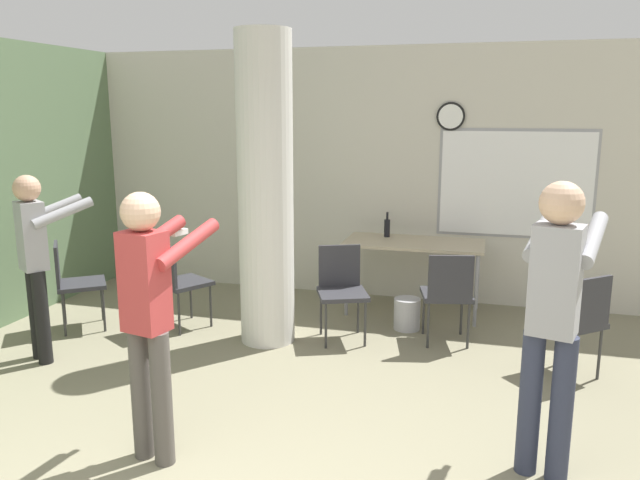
# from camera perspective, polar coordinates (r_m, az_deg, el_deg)

# --- Properties ---
(wall_back) EXTENTS (8.00, 0.15, 2.80)m
(wall_back) POSITION_cam_1_polar(r_m,az_deg,el_deg) (7.09, 6.09, 5.94)
(wall_back) COLOR beige
(wall_back) RESTS_ON ground_plane
(support_pillar) EXTENTS (0.50, 0.50, 2.80)m
(support_pillar) POSITION_cam_1_polar(r_m,az_deg,el_deg) (5.62, -5.00, 4.41)
(support_pillar) COLOR silver
(support_pillar) RESTS_ON ground_plane
(folding_table) EXTENTS (1.44, 0.70, 0.77)m
(folding_table) POSITION_cam_1_polar(r_m,az_deg,el_deg) (6.60, 8.59, -0.63)
(folding_table) COLOR tan
(folding_table) RESTS_ON ground_plane
(bottle_on_table) EXTENTS (0.06, 0.06, 0.27)m
(bottle_on_table) POSITION_cam_1_polar(r_m,az_deg,el_deg) (6.77, 6.15, 1.15)
(bottle_on_table) COLOR black
(bottle_on_table) RESTS_ON folding_table
(waste_bin) EXTENTS (0.26, 0.26, 0.31)m
(waste_bin) POSITION_cam_1_polar(r_m,az_deg,el_deg) (6.23, 7.96, -6.70)
(waste_bin) COLOR #B2B2B7
(waste_bin) RESTS_ON ground_plane
(chair_by_left_wall) EXTENTS (0.62, 0.62, 0.87)m
(chair_by_left_wall) POSITION_cam_1_polar(r_m,az_deg,el_deg) (6.52, -21.63, -3.32)
(chair_by_left_wall) COLOR #2D2D33
(chair_by_left_wall) RESTS_ON ground_plane
(chair_mid_room) EXTENTS (0.62, 0.62, 0.87)m
(chair_mid_room) POSITION_cam_1_polar(r_m,az_deg,el_deg) (5.36, 22.32, -6.60)
(chair_mid_room) COLOR #2D2D33
(chair_mid_room) RESTS_ON ground_plane
(chair_table_right) EXTENTS (0.53, 0.53, 0.87)m
(chair_table_right) POSITION_cam_1_polar(r_m,az_deg,el_deg) (5.80, 11.60, -4.56)
(chair_table_right) COLOR #2D2D33
(chair_table_right) RESTS_ON ground_plane
(chair_table_front) EXTENTS (0.57, 0.57, 0.87)m
(chair_table_front) POSITION_cam_1_polar(r_m,az_deg,el_deg) (5.84, 1.98, -4.20)
(chair_table_front) COLOR #2D2D33
(chair_table_front) RESTS_ON ground_plane
(chair_near_pillar) EXTENTS (0.60, 0.60, 0.87)m
(chair_near_pillar) POSITION_cam_1_polar(r_m,az_deg,el_deg) (6.24, -12.91, -3.43)
(chair_near_pillar) COLOR #2D2D33
(chair_near_pillar) RESTS_ON ground_plane
(person_playing_side) EXTENTS (0.51, 0.72, 1.75)m
(person_playing_side) POSITION_cam_1_polar(r_m,az_deg,el_deg) (3.77, 20.62, -5.83)
(person_playing_side) COLOR #2D3347
(person_playing_side) RESTS_ON ground_plane
(person_watching_back) EXTENTS (0.57, 0.64, 1.60)m
(person_watching_back) POSITION_cam_1_polar(r_m,az_deg,el_deg) (5.73, -24.51, -1.13)
(person_watching_back) COLOR black
(person_watching_back) RESTS_ON ground_plane
(person_playing_front) EXTENTS (0.47, 0.68, 1.67)m
(person_playing_front) POSITION_cam_1_polar(r_m,az_deg,el_deg) (3.85, -15.34, -5.88)
(person_playing_front) COLOR #514C47
(person_playing_front) RESTS_ON ground_plane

